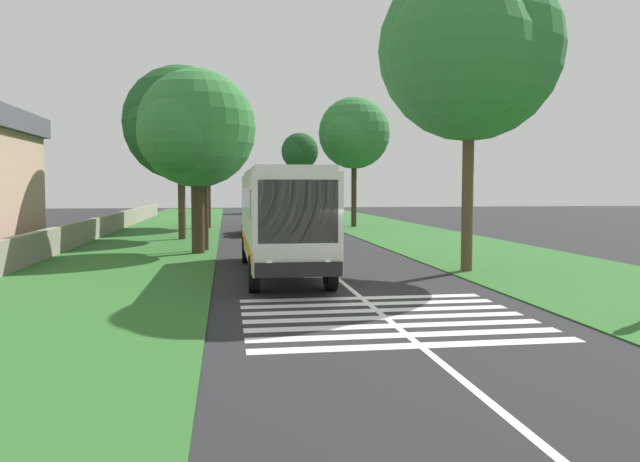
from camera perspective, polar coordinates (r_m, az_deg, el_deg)
ground at (r=18.80m, az=3.17°, el=-5.56°), size 160.00×160.00×0.00m
grass_verge_left at (r=33.60m, az=-16.04°, el=-1.48°), size 120.00×8.00×0.04m
grass_verge_right at (r=35.38m, az=11.32°, el=-1.13°), size 120.00×8.00×0.04m
centre_line at (r=33.52m, az=-2.00°, el=-1.37°), size 110.00×0.16×0.01m
coach_bus at (r=22.70m, az=-3.53°, el=1.52°), size 11.16×2.62×3.73m
zebra_crossing at (r=15.31m, az=5.94°, el=-7.76°), size 5.85×6.80×0.01m
trailing_car_0 at (r=41.30m, az=-5.84°, el=0.54°), size 4.30×1.78×1.43m
trailing_car_1 at (r=50.67m, az=-1.99°, el=1.18°), size 4.30×1.78×1.43m
trailing_car_2 at (r=57.90m, az=-3.02°, el=1.52°), size 4.30×1.78×1.43m
trailing_car_3 at (r=63.81m, az=-3.27°, el=1.75°), size 4.30×1.78×1.43m
roadside_tree_left_0 at (r=38.74m, az=-12.61°, el=9.21°), size 7.59×6.70×10.19m
roadside_tree_left_1 at (r=30.27m, az=-11.27°, el=8.71°), size 6.66×5.45×8.52m
roadside_tree_left_2 at (r=49.04m, az=-10.45°, el=8.99°), size 9.29×7.42×11.38m
roadside_tree_right_0 at (r=49.78m, az=2.93°, el=8.64°), size 6.43×5.56×10.07m
roadside_tree_right_1 at (r=80.12m, az=-1.91°, el=7.09°), size 5.32×4.66×9.93m
roadside_tree_right_2 at (r=24.01m, az=12.94°, el=15.34°), size 7.96×6.77×11.35m
utility_pole at (r=31.44m, az=-10.28°, el=6.01°), size 0.24×1.40×8.18m
roadside_wall at (r=39.04m, az=-20.04°, el=0.10°), size 70.00×0.40×1.22m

